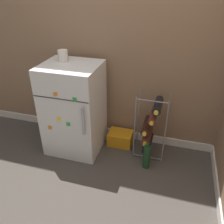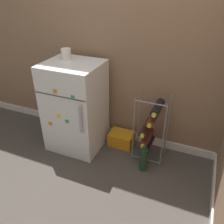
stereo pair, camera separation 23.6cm
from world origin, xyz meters
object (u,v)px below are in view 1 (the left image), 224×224
(fridge_top_cup, at_px, (63,56))
(loose_bottle_floor, at_px, (147,157))
(mini_fridge, at_px, (74,109))
(soda_box, at_px, (120,138))
(wine_rack, at_px, (150,126))

(fridge_top_cup, distance_m, loose_bottle_floor, 1.26)
(mini_fridge, bearing_deg, loose_bottle_floor, -8.80)
(mini_fridge, bearing_deg, soda_box, 20.32)
(soda_box, bearing_deg, loose_bottle_floor, -40.81)
(mini_fridge, relative_size, fridge_top_cup, 8.77)
(soda_box, distance_m, fridge_top_cup, 1.07)
(loose_bottle_floor, bearing_deg, fridge_top_cup, 167.49)
(mini_fridge, xyz_separation_m, loose_bottle_floor, (0.79, -0.12, -0.34))
(mini_fridge, relative_size, soda_box, 3.58)
(soda_box, relative_size, loose_bottle_floor, 0.91)
(mini_fridge, relative_size, wine_rack, 1.36)
(loose_bottle_floor, bearing_deg, soda_box, 139.19)
(soda_box, xyz_separation_m, loose_bottle_floor, (0.34, -0.29, 0.05))
(fridge_top_cup, relative_size, loose_bottle_floor, 0.37)
(wine_rack, bearing_deg, soda_box, 166.75)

